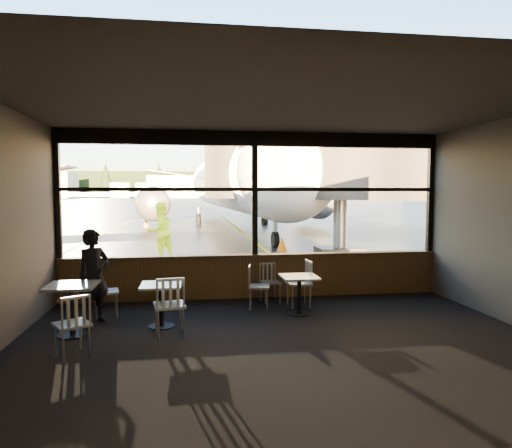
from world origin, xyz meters
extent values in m
plane|color=black|center=(0.00, 120.00, 0.00)|extent=(520.00, 520.00, 0.00)
cube|color=black|center=(0.00, -3.00, 0.01)|extent=(8.00, 6.00, 0.01)
cube|color=#38332D|center=(0.00, -3.00, 3.50)|extent=(8.00, 6.00, 0.04)
cube|color=#524B41|center=(0.00, -6.00, 1.75)|extent=(8.00, 0.04, 3.50)
cube|color=#56371A|center=(0.00, 0.00, 0.45)|extent=(8.00, 0.28, 0.90)
cube|color=black|center=(0.00, 0.00, 3.35)|extent=(8.00, 0.18, 0.30)
cube|color=black|center=(-3.95, 0.00, 2.20)|extent=(0.12, 0.12, 2.60)
cube|color=black|center=(0.00, 0.00, 2.20)|extent=(0.12, 0.12, 2.60)
cube|color=black|center=(3.95, 0.00, 2.20)|extent=(0.12, 0.12, 2.60)
cube|color=black|center=(0.00, 0.00, 2.30)|extent=(8.00, 0.10, 0.08)
imported|color=black|center=(-2.97, -1.54, 0.81)|extent=(0.69, 0.69, 1.62)
imported|color=#BFF219|center=(-2.34, 5.56, 0.96)|extent=(1.18, 1.14, 1.92)
cone|color=#FF4A08|center=(2.08, 7.40, 0.28)|extent=(0.40, 0.40, 0.56)
cone|color=#EA5207|center=(-4.22, 20.40, 0.28)|extent=(0.40, 0.40, 0.56)
cylinder|color=silver|center=(-30.00, 182.00, 3.00)|extent=(8.00, 8.00, 6.00)
cylinder|color=silver|center=(-20.00, 182.00, 3.00)|extent=(8.00, 8.00, 6.00)
cylinder|color=silver|center=(-10.00, 182.00, 3.00)|extent=(8.00, 8.00, 6.00)
cube|color=black|center=(0.00, 210.00, 6.00)|extent=(360.00, 3.00, 12.00)
camera|label=1|loc=(-1.32, -9.50, 2.24)|focal=32.00mm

